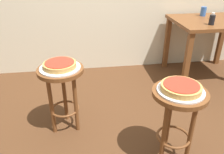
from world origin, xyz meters
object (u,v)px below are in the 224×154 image
dining_table (210,30)px  pizza_middle (60,65)px  cup_near_edge (212,20)px  stool_foreground (178,109)px  cup_far_edge (203,11)px  serving_plate_foreground (181,91)px  condiment_shaker (213,16)px  pizza_foreground (181,87)px  stool_middle (62,84)px  serving_plate_middle (60,68)px

dining_table → pizza_middle: bearing=-155.0°
cup_near_edge → stool_foreground: bearing=-126.1°
dining_table → cup_near_edge: bearing=-121.3°
cup_far_edge → serving_plate_foreground: bearing=-121.1°
cup_far_edge → condiment_shaker: (0.03, -0.19, -0.02)m
stool_foreground → pizza_foreground: size_ratio=2.20×
serving_plate_foreground → dining_table: (0.96, 1.35, 0.01)m
pizza_middle → dining_table: dining_table is taller
stool_middle → serving_plate_middle: bearing=90.0°
dining_table → condiment_shaker: size_ratio=10.86×
cup_near_edge → serving_plate_middle: bearing=-159.3°
serving_plate_foreground → condiment_shaker: bearing=54.7°
stool_foreground → dining_table: 1.67m
serving_plate_middle → pizza_middle: pizza_middle is taller
serving_plate_foreground → cup_near_edge: (0.83, 1.14, 0.19)m
stool_foreground → stool_middle: 1.00m
pizza_foreground → serving_plate_middle: size_ratio=0.82×
serving_plate_middle → cup_near_edge: 1.82m
stool_foreground → cup_near_edge: size_ratio=5.52×
stool_middle → pizza_foreground: bearing=-30.3°
stool_middle → cup_far_edge: cup_far_edge is taller
serving_plate_middle → dining_table: bearing=25.0°
pizza_middle → dining_table: (1.82, 0.85, -0.02)m
stool_foreground → cup_near_edge: bearing=53.9°
serving_plate_middle → dining_table: dining_table is taller
serving_plate_middle → condiment_shaker: condiment_shaker is taller
pizza_foreground → stool_middle: size_ratio=0.46×
stool_foreground → pizza_middle: bearing=149.7°
serving_plate_foreground → cup_near_edge: cup_near_edge is taller
pizza_middle → condiment_shaker: size_ratio=3.27×
serving_plate_middle → cup_far_edge: (1.81, 1.07, 0.19)m
pizza_foreground → stool_middle: (-0.86, 0.50, -0.19)m
condiment_shaker → stool_foreground: bearing=-125.3°
pizza_middle → dining_table: 2.01m
pizza_foreground → pizza_middle: bearing=149.7°
cup_far_edge → condiment_shaker: size_ratio=1.39×
stool_foreground → cup_far_edge: 1.87m
pizza_foreground → dining_table: bearing=54.6°
stool_foreground → dining_table: dining_table is taller
stool_middle → dining_table: bearing=25.0°
serving_plate_foreground → pizza_foreground: (0.00, 0.00, 0.03)m
stool_foreground → serving_plate_foreground: bearing=180.0°
cup_near_edge → cup_far_edge: bearing=74.7°
serving_plate_middle → serving_plate_foreground: bearing=-30.3°
dining_table → pizza_foreground: bearing=-125.4°
stool_middle → serving_plate_middle: serving_plate_middle is taller
stool_foreground → pizza_middle: size_ratio=2.24×
serving_plate_foreground → cup_far_edge: cup_far_edge is taller
stool_foreground → stool_middle: bearing=149.7°
serving_plate_middle → stool_middle: bearing=-90.0°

